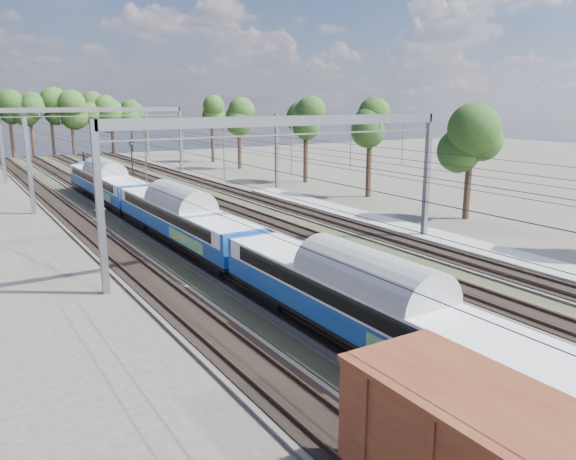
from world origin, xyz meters
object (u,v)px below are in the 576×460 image
emu_train (183,213)px  signal_far (145,144)px  worker (84,157)px  signal_near (132,160)px

emu_train → signal_far: (13.30, 49.03, 0.96)m
emu_train → worker: size_ratio=30.97×
emu_train → signal_near: signal_near is taller
signal_far → worker: bearing=127.7°
emu_train → signal_far: size_ratio=11.16×
worker → signal_far: size_ratio=0.36×
worker → signal_near: (-2.54, -35.05, 2.83)m
emu_train → signal_near: size_ratio=10.02×
worker → signal_near: size_ratio=0.32×
emu_train → worker: emu_train is taller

